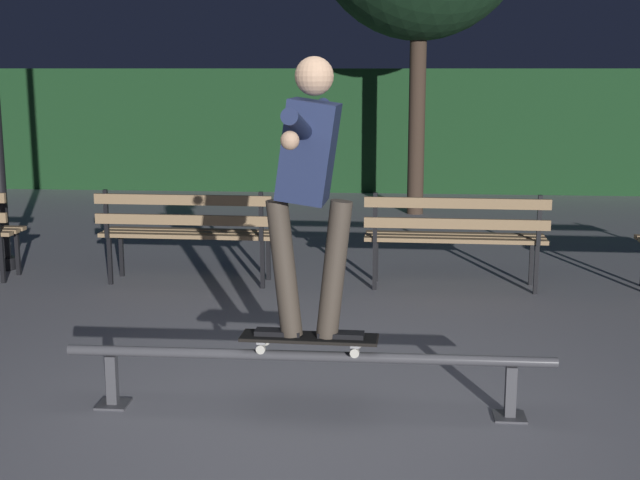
% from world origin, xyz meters
% --- Properties ---
extents(ground_plane, '(90.00, 90.00, 0.00)m').
position_xyz_m(ground_plane, '(0.00, 0.00, 0.00)').
color(ground_plane, gray).
extents(hedge_backdrop, '(24.00, 1.20, 1.94)m').
position_xyz_m(hedge_backdrop, '(0.00, 9.78, 0.97)').
color(hedge_backdrop, '#193D1E').
rests_on(hedge_backdrop, ground).
extents(grind_rail, '(2.80, 0.18, 0.36)m').
position_xyz_m(grind_rail, '(0.00, 0.20, 0.28)').
color(grind_rail, '#47474C').
rests_on(grind_rail, ground).
extents(skateboard, '(0.79, 0.23, 0.09)m').
position_xyz_m(skateboard, '(0.01, 0.20, 0.44)').
color(skateboard, black).
rests_on(skateboard, grind_rail).
extents(skateboarder, '(0.62, 1.41, 1.56)m').
position_xyz_m(skateboarder, '(0.01, 0.20, 1.37)').
color(skateboarder, black).
rests_on(skateboarder, skateboard).
extents(park_bench_left_center, '(1.61, 0.45, 0.88)m').
position_xyz_m(park_bench_left_center, '(-1.38, 3.11, 0.54)').
color(park_bench_left_center, black).
rests_on(park_bench_left_center, ground).
extents(park_bench_right_center, '(1.61, 0.45, 0.88)m').
position_xyz_m(park_bench_right_center, '(1.03, 3.11, 0.54)').
color(park_bench_right_center, black).
rests_on(park_bench_right_center, ground).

